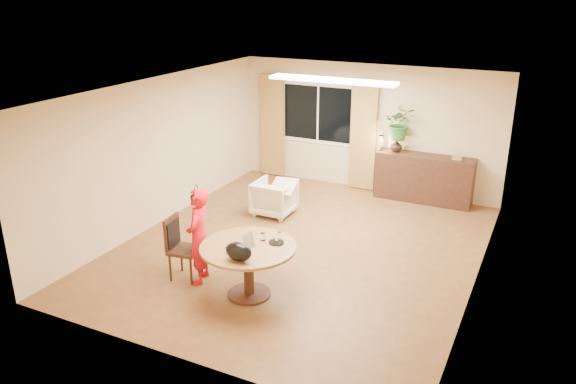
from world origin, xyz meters
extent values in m
plane|color=brown|center=(0.00, 0.00, 0.00)|extent=(6.50, 6.50, 0.00)
plane|color=white|center=(0.00, 0.00, 2.60)|extent=(6.50, 6.50, 0.00)
plane|color=tan|center=(0.00, 3.25, 1.30)|extent=(5.50, 0.00, 5.50)
plane|color=tan|center=(-2.75, 0.00, 1.30)|extent=(0.00, 6.50, 6.50)
plane|color=tan|center=(2.75, 0.00, 1.30)|extent=(0.00, 6.50, 6.50)
cube|color=white|center=(-1.10, 3.23, 1.50)|extent=(1.70, 0.02, 1.30)
cube|color=black|center=(-1.10, 3.22, 1.50)|extent=(1.55, 0.01, 1.15)
cube|color=white|center=(-1.10, 3.22, 1.50)|extent=(0.04, 0.01, 1.15)
cube|color=olive|center=(-2.15, 3.15, 1.15)|extent=(0.55, 0.08, 2.25)
cube|color=olive|center=(-0.05, 3.15, 1.15)|extent=(0.55, 0.08, 2.25)
cube|color=white|center=(0.00, 1.20, 2.57)|extent=(2.20, 0.35, 0.05)
cylinder|color=brown|center=(-0.02, -1.66, 0.73)|extent=(1.31, 1.31, 0.04)
cylinder|color=black|center=(-0.02, -1.66, 0.35)|extent=(0.14, 0.14, 0.71)
cylinder|color=black|center=(-0.02, -1.66, 0.02)|extent=(0.61, 0.61, 0.03)
imported|color=red|center=(-0.86, -1.62, 0.71)|extent=(0.59, 0.47, 1.42)
imported|color=beige|center=(-1.06, 1.11, 0.33)|extent=(0.71, 0.73, 0.66)
cube|color=black|center=(1.28, 3.01, 0.47)|extent=(1.89, 0.46, 0.94)
imported|color=black|center=(0.69, 3.01, 1.07)|extent=(0.27, 0.27, 0.25)
imported|color=#276626|center=(0.73, 3.01, 1.52)|extent=(0.72, 0.67, 0.66)
camera|label=1|loc=(3.46, -7.58, 4.06)|focal=35.00mm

